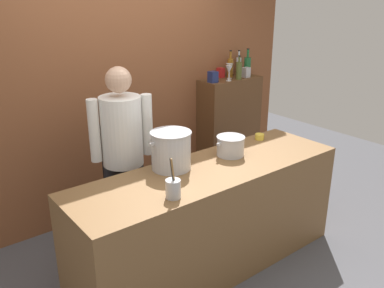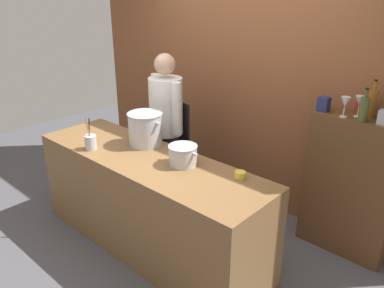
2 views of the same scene
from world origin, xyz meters
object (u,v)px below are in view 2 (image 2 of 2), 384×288
Objects in this scene: utensil_crock at (91,142)px; wine_bottle_olive at (364,109)px; stockpot_large at (145,129)px; wine_bottle_amber at (372,103)px; spice_tin_navy at (324,104)px; chef at (167,122)px; stockpot_small at (183,155)px; wine_glass_tall at (360,102)px; wine_glass_short at (345,103)px; spice_tin_silver at (384,117)px; butter_jar at (240,175)px; spice_tin_red at (361,107)px.

wine_bottle_olive reaches higher than utensil_crock.
wine_bottle_amber is at bearing 33.27° from stockpot_large.
spice_tin_navy reaches higher than utensil_crock.
chef is 0.91m from stockpot_small.
wine_glass_tall is (-0.07, -0.07, 0.01)m from wine_bottle_amber.
utensil_crock is at bearing -142.63° from wine_glass_short.
utensil_crock is 2.06m from spice_tin_navy.
wine_glass_tall is 0.23m from spice_tin_silver.
chef is 1.55m from spice_tin_navy.
chef is at bearing -165.75° from wine_bottle_olive.
butter_jar is 1.01m from spice_tin_navy.
butter_jar is at bearing -127.94° from spice_tin_silver.
wine_glass_tall is at bearing 129.05° from wine_bottle_olive.
spice_tin_silver is (1.73, 0.92, 0.27)m from stockpot_large.
spice_tin_red is at bearing 66.93° from butter_jar.
utensil_crock is 1.73× the size of wine_glass_short.
utensil_crock is 2.55× the size of spice_tin_silver.
butter_jar is at bearing -102.22° from spice_tin_navy.
stockpot_large is at bearing -151.99° from spice_tin_silver.
butter_jar is 0.76× the size of spice_tin_red.
wine_bottle_olive reaches higher than butter_jar.
butter_jar is at bearing -118.60° from wine_bottle_amber.
spice_tin_navy is (-0.50, 0.02, 0.00)m from spice_tin_silver.
wine_bottle_amber is (0.55, 1.01, 0.46)m from butter_jar.
spice_tin_silver reaches higher than stockpot_large.
stockpot_small is 2.49× the size of spice_tin_navy.
butter_jar is at bearing -116.82° from wine_glass_tall.
stockpot_large is 1.93m from wine_bottle_amber.
wine_bottle_amber reaches higher than wine_glass_tall.
wine_bottle_amber is 0.13m from spice_tin_red.
stockpot_large is 1.88m from spice_tin_red.
stockpot_small is 1.38m from wine_glass_short.
stockpot_small is at bearing 21.39° from utensil_crock.
stockpot_small is (0.55, -0.09, -0.07)m from stockpot_large.
wine_bottle_amber is 1.76× the size of wine_glass_tall.
spice_tin_navy is (-0.20, 0.04, -0.06)m from wine_glass_short.
wine_glass_short is (1.44, 0.90, 0.34)m from stockpot_large.
utensil_crock is 2.31m from wine_bottle_olive.
wine_bottle_olive is (1.59, 0.89, 0.32)m from stockpot_large.
spice_tin_silver is at bearing 4.88° from wine_glass_short.
spice_tin_silver is 1.04× the size of spice_tin_red.
spice_tin_red is 0.30m from spice_tin_navy.
wine_bottle_amber is (1.04, 1.13, 0.40)m from stockpot_small.
chef is at bearing -162.61° from wine_glass_tall.
chef is 1.92m from wine_bottle_amber.
chef is at bearing 144.28° from stockpot_small.
wine_glass_short is 0.31m from spice_tin_silver.
chef reaches higher than stockpot_small.
spice_tin_silver is (0.69, 0.89, 0.40)m from butter_jar.
utensil_crock is 2.31m from wine_glass_tall.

